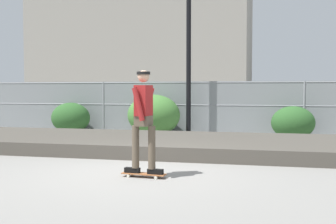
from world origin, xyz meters
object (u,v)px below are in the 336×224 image
Objects in this scene: skater at (144,115)px; shrub_right at (293,123)px; street_lamp at (189,1)px; parked_car_near at (133,107)px; shrub_left at (71,118)px; skateboard at (144,174)px; parked_car_mid at (261,108)px; shrub_center at (154,115)px.

shrub_right is (2.90, 6.71, -0.60)m from skater.
street_lamp is 5.47m from parked_car_near.
parked_car_near is 3.28m from shrub_left.
shrub_right is at bearing 66.65° from skater.
skateboard is 1.06m from skater.
parked_car_mid reaches higher than shrub_left.
shrub_right is at bearing -0.49° from shrub_center.
skateboard is at bearing 135.00° from skater.
street_lamp is at bearing -44.29° from parked_car_near.
parked_car_near is at bearing 65.07° from shrub_left.
street_lamp is at bearing 94.06° from skateboard.
shrub_center is at bearing -139.62° from parked_car_mid.
shrub_center is at bearing -165.69° from street_lamp.
parked_car_near is at bearing 178.48° from parked_car_mid.
parked_car_near is 3.12× the size of shrub_left.
shrub_center is 4.54m from shrub_right.
shrub_center reaches higher than skateboard.
shrub_center is (3.14, -0.17, 0.15)m from shrub_left.
street_lamp is 5.25m from shrub_right.
parked_car_mid reaches higher than skateboard.
skateboard is 8.42m from shrub_left.
shrub_right is (1.03, -3.02, -0.32)m from parked_car_mid.
skateboard is 7.32m from shrub_right.
shrub_left is 1.05× the size of shrub_right.
shrub_left is at bearing 124.65° from skater.
shrub_center reaches higher than shrub_right.
shrub_left is at bearing -157.01° from parked_car_mid.
shrub_left is 0.79× the size of shrub_center.
parked_car_mid is at bearing -1.52° from parked_car_near.
skateboard is 0.18× the size of parked_car_mid.
parked_car_near is 3.27× the size of shrub_right.
street_lamp is (-0.50, 7.04, 3.39)m from skater.
shrub_right is at bearing -5.56° from street_lamp.
skateboard is 0.57× the size of shrub_left.
street_lamp reaches higher than shrub_center.
skateboard is at bearing -70.98° from parked_car_near.
street_lamp is 5.42× the size of shrub_right.
street_lamp reaches higher than shrub_right.
shrub_left reaches higher than shrub_right.
shrub_left is at bearing 178.48° from shrub_right.
skater is at bearing -113.35° from shrub_right.
parked_car_mid reaches higher than shrub_center.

